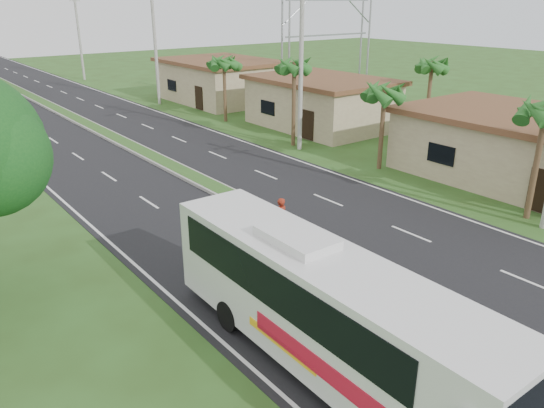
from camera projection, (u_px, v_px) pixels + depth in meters
ground at (469, 317)px, 16.24m from camera, size 180.00×180.00×0.00m
road_asphalt at (167, 165)px, 31.01m from camera, size 14.00×160.00×0.02m
median_strip at (167, 164)px, 30.97m from camera, size 1.20×160.00×0.18m
lane_edge_left at (49, 189)px, 27.20m from camera, size 0.12×160.00×0.01m
lane_edge_right at (259, 147)px, 34.82m from camera, size 0.12×160.00×0.01m
shop_near at (526, 147)px, 28.00m from camera, size 8.60×12.60×3.52m
shop_mid at (321, 102)px, 39.78m from camera, size 7.60×10.60×3.67m
shop_far at (221, 80)px, 50.10m from camera, size 8.60×11.60×3.82m
palm_verge_b at (385, 92)px, 28.88m from camera, size 2.40×2.40×5.05m
palm_verge_c at (294, 66)px, 33.43m from camera, size 2.40×2.40×5.85m
palm_verge_d at (224, 63)px, 40.57m from camera, size 2.40×2.40×5.25m
palm_behind_shop at (432, 65)px, 35.50m from camera, size 2.40×2.40×5.65m
utility_pole_b at (301, 49)px, 32.09m from camera, size 3.20×0.28×12.00m
utility_pole_c at (155, 40)px, 47.09m from camera, size 1.60×0.28×11.00m
utility_pole_d at (79, 33)px, 61.95m from camera, size 1.60×0.28×10.50m
billboard_lattice at (328, 26)px, 48.45m from camera, size 10.18×1.18×12.07m
coach_bus_main at (321, 303)px, 13.39m from camera, size 2.42×10.81×3.48m
motorcyclist at (280, 233)px, 20.13m from camera, size 1.74×0.52×2.20m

